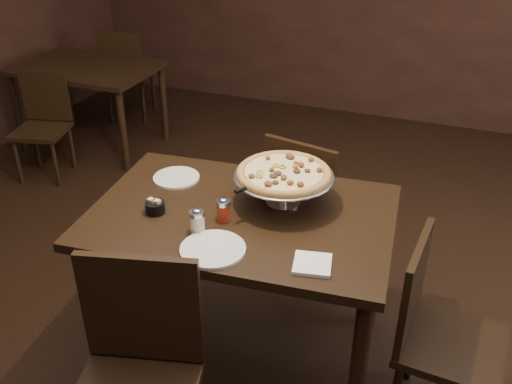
% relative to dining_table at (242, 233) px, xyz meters
% --- Properties ---
extents(room, '(6.04, 7.04, 2.84)m').
position_rel_dining_table_xyz_m(room, '(0.10, -0.04, 0.68)').
color(room, black).
rests_on(room, ground).
extents(dining_table, '(1.41, 1.01, 0.83)m').
position_rel_dining_table_xyz_m(dining_table, '(0.00, 0.00, 0.00)').
color(dining_table, black).
rests_on(dining_table, ground).
extents(background_table, '(1.16, 0.77, 0.72)m').
position_rel_dining_table_xyz_m(background_table, '(-2.17, 1.84, -0.09)').
color(background_table, black).
rests_on(background_table, ground).
extents(pizza_stand, '(0.45, 0.45, 0.19)m').
position_rel_dining_table_xyz_m(pizza_stand, '(0.15, 0.14, 0.26)').
color(pizza_stand, silver).
rests_on(pizza_stand, dining_table).
extents(parmesan_shaker, '(0.06, 0.06, 0.11)m').
position_rel_dining_table_xyz_m(parmesan_shaker, '(-0.11, -0.21, 0.16)').
color(parmesan_shaker, beige).
rests_on(parmesan_shaker, dining_table).
extents(pepper_flake_shaker, '(0.06, 0.06, 0.11)m').
position_rel_dining_table_xyz_m(pepper_flake_shaker, '(-0.05, -0.09, 0.16)').
color(pepper_flake_shaker, maroon).
rests_on(pepper_flake_shaker, dining_table).
extents(packet_caddy, '(0.09, 0.09, 0.07)m').
position_rel_dining_table_xyz_m(packet_caddy, '(-0.35, -0.14, 0.14)').
color(packet_caddy, black).
rests_on(packet_caddy, dining_table).
extents(napkin_stack, '(0.17, 0.17, 0.02)m').
position_rel_dining_table_xyz_m(napkin_stack, '(0.40, -0.26, 0.12)').
color(napkin_stack, white).
rests_on(napkin_stack, dining_table).
extents(plate_left, '(0.23, 0.23, 0.01)m').
position_rel_dining_table_xyz_m(plate_left, '(-0.42, 0.17, 0.12)').
color(plate_left, silver).
rests_on(plate_left, dining_table).
extents(plate_near, '(0.26, 0.26, 0.01)m').
position_rel_dining_table_xyz_m(plate_near, '(0.00, -0.31, 0.12)').
color(plate_near, silver).
rests_on(plate_near, dining_table).
extents(serving_spatula, '(0.15, 0.15, 0.02)m').
position_rel_dining_table_xyz_m(serving_spatula, '(0.04, -0.03, 0.26)').
color(serving_spatula, silver).
rests_on(serving_spatula, pizza_stand).
extents(chair_far, '(0.51, 0.51, 0.92)m').
position_rel_dining_table_xyz_m(chair_far, '(0.10, 0.73, -0.22)').
color(chair_far, black).
rests_on(chair_far, ground).
extents(chair_near, '(0.56, 0.56, 0.98)m').
position_rel_dining_table_xyz_m(chair_near, '(-0.12, -0.75, -0.19)').
color(chair_near, black).
rests_on(chair_near, ground).
extents(chair_side, '(0.45, 0.45, 0.89)m').
position_rel_dining_table_xyz_m(chair_side, '(0.90, -0.06, -0.24)').
color(chair_side, black).
rests_on(chair_side, ground).
extents(bg_chair_far, '(0.50, 0.50, 0.88)m').
position_rel_dining_table_xyz_m(bg_chair_far, '(-2.20, 2.47, -0.24)').
color(bg_chair_far, black).
rests_on(bg_chair_far, ground).
extents(bg_chair_near, '(0.46, 0.46, 0.81)m').
position_rel_dining_table_xyz_m(bg_chair_near, '(-2.20, 1.27, -0.28)').
color(bg_chair_near, black).
rests_on(bg_chair_near, ground).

